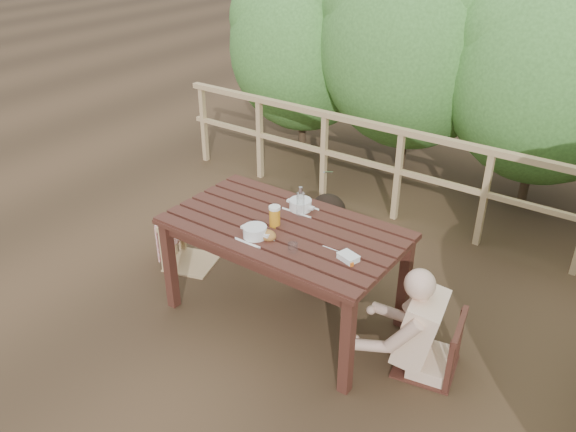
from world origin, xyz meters
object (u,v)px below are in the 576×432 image
Objects in this scene: bottle at (300,202)px; chair_left at (189,222)px; beer_glass at (275,216)px; butter_tub at (348,258)px; soup_near at (255,233)px; soup_far at (300,205)px; chair_far at (337,232)px; table at (284,272)px; diner_right at (441,294)px; bread_roll at (268,235)px; woman at (339,210)px; chair_right at (432,319)px; tumbler at (293,249)px.

chair_left is at bearing -175.99° from bottle.
beer_glass is 0.71m from butter_tub.
soup_far is at bearing 86.78° from soup_near.
soup_far reaches higher than chair_far.
bottle reaches higher than table.
butter_tub is (-0.59, -0.24, 0.19)m from diner_right.
bread_roll reaches higher than chair_left.
butter_tub is (0.71, 0.12, -0.02)m from soup_near.
diner_right reaches higher than bread_roll.
bottle is (-0.03, -0.55, 0.30)m from woman.
woman reaches higher than butter_tub.
chair_right is 6.48× the size of bread_roll.
chair_right is at bearing -27.55° from chair_far.
diner_right is at bearing 38.55° from butter_tub.
chair_left is at bearing 172.51° from beer_glass.
woman is 9.45× the size of butter_tub.
soup_near is at bearing -157.70° from bread_roll.
chair_right is 0.67× the size of woman.
butter_tub is (0.63, -0.13, 0.44)m from table.
woman is 0.51m from soup_far.
soup_near is (-1.30, -0.36, 0.21)m from diner_right.
soup_near is 0.72m from butter_tub.
butter_tub is at bearing 19.86° from tumbler.
woman reaches higher than soup_near.
bread_roll is (-0.03, -0.96, 0.21)m from woman.
beer_glass is (1.08, -0.14, 0.47)m from chair_left.
diner_right is 4.51× the size of soup_near.
beer_glass is 1.21× the size of butter_tub.
soup_far is at bearing 165.05° from butter_tub.
chair_far is at bearing 81.79° from beer_glass.
tumbler reaches higher than chair_left.
chair_right is 1.35m from beer_glass.
chair_left reaches higher than table.
soup_far is at bearing 79.89° from woman.
chair_left is 2.38m from diner_right.
chair_left is at bearing 174.42° from table.
woman is 5.04× the size of bottle.
chair_far is 0.69× the size of diner_right.
soup_near reaches higher than chair_left.
soup_far is at bearing 119.60° from tumbler.
chair_left is 3.35× the size of bottle.
bread_roll is at bearing -86.75° from table.
chair_far is 0.88m from beer_glass.
bottle is 3.16× the size of tumbler.
table is 1.96× the size of chair_far.
soup_far is (-0.04, 0.28, 0.46)m from table.
tumbler is at bearing -60.40° from soup_far.
bread_roll is 0.97× the size of butter_tub.
bread_roll is at bearing -123.38° from chair_left.
soup_far is (1.10, 0.17, 0.44)m from chair_left.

